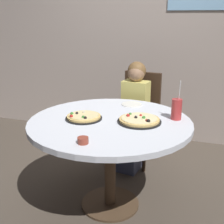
# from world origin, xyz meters

# --- Properties ---
(ground_plane) EXTENTS (8.00, 8.00, 0.00)m
(ground_plane) POSITION_xyz_m (0.00, 0.00, 0.00)
(ground_plane) COLOR #4C4238
(wall_with_window) EXTENTS (5.20, 0.14, 2.90)m
(wall_with_window) POSITION_xyz_m (0.00, 1.65, 1.45)
(wall_with_window) COLOR #A8998E
(wall_with_window) RESTS_ON ground_plane
(dining_table) EXTENTS (1.24, 1.24, 0.75)m
(dining_table) POSITION_xyz_m (0.00, 0.00, 0.66)
(dining_table) COLOR silver
(dining_table) RESTS_ON ground_plane
(chair_wooden) EXTENTS (0.45, 0.45, 0.95)m
(chair_wooden) POSITION_xyz_m (0.01, 0.92, 0.53)
(chair_wooden) COLOR #382619
(chair_wooden) RESTS_ON ground_plane
(diner_child) EXTENTS (0.30, 0.43, 1.08)m
(diner_child) POSITION_xyz_m (-0.01, 0.74, 0.48)
(diner_child) COLOR #3F4766
(diner_child) RESTS_ON ground_plane
(pizza_veggie) EXTENTS (0.33, 0.33, 0.05)m
(pizza_veggie) POSITION_xyz_m (0.22, 0.03, 0.77)
(pizza_veggie) COLOR black
(pizza_veggie) RESTS_ON dining_table
(pizza_cheese) EXTENTS (0.28, 0.28, 0.05)m
(pizza_cheese) POSITION_xyz_m (-0.20, -0.04, 0.77)
(pizza_cheese) COLOR black
(pizza_cheese) RESTS_ON dining_table
(soda_cup) EXTENTS (0.08, 0.08, 0.31)m
(soda_cup) POSITION_xyz_m (0.47, 0.18, 0.83)
(soda_cup) COLOR #B73333
(soda_cup) RESTS_ON dining_table
(sauce_bowl) EXTENTS (0.07, 0.07, 0.04)m
(sauce_bowl) POSITION_xyz_m (-0.02, -0.46, 0.77)
(sauce_bowl) COLOR brown
(sauce_bowl) RESTS_ON dining_table
(plate_small) EXTENTS (0.18, 0.18, 0.01)m
(plate_small) POSITION_xyz_m (0.05, 0.45, 0.76)
(plate_small) COLOR white
(plate_small) RESTS_ON dining_table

